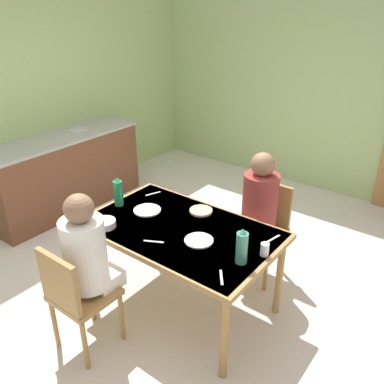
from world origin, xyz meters
The scene contains 20 objects.
ground_plane centered at (0.00, 0.00, 0.00)m, with size 7.25×7.25×0.00m, color beige.
wall_back centered at (0.00, 2.79, 1.29)m, with size 4.69×0.10×2.58m, color #9BB575.
wall_left centered at (-2.24, 0.70, 1.29)m, with size 0.10×4.19×2.58m, color #9DB972.
kitchen_counter centered at (-1.91, 0.36, 0.45)m, with size 0.61×1.90×0.91m.
dining_table centered at (0.30, -0.17, 0.67)m, with size 1.50×0.93×0.74m.
chair_near_diner centered at (0.03, -0.99, 0.50)m, with size 0.40×0.40×0.87m.
chair_far_diner centered at (0.61, 0.65, 0.50)m, with size 0.40×0.40×0.87m.
person_near_diner centered at (0.03, -0.85, 0.78)m, with size 0.30×0.37×0.77m.
person_far_diner centered at (0.61, 0.51, 0.78)m, with size 0.30×0.37×0.77m.
water_bottle_green_near centered at (0.90, -0.27, 0.86)m, with size 0.08×0.08×0.26m.
water_bottle_green_far centered at (-0.36, -0.19, 0.86)m, with size 0.08×0.08×0.26m.
serving_bowl_center centered at (-0.18, -0.51, 0.77)m, with size 0.17×0.17×0.06m, color silver.
dinner_plate_near_left centered at (-0.09, -0.12, 0.75)m, with size 0.23×0.23×0.01m, color white.
dinner_plate_near_right centered at (0.52, -0.23, 0.75)m, with size 0.21×0.21×0.01m, color white.
drinking_glass_by_near_diner centered at (0.99, -0.10, 0.79)m, with size 0.06×0.06×0.09m, color silver.
bread_plate_sliced centered at (0.27, 0.13, 0.75)m, with size 0.19×0.19×0.02m, color #DBB77A.
cutlery_knife_near centered at (-0.27, 0.14, 0.74)m, with size 0.15×0.02×0.00m, color silver.
cutlery_fork_near centered at (0.27, -0.44, 0.74)m, with size 0.15×0.02×0.00m, color silver.
cutlery_knife_far centered at (0.94, 0.12, 0.74)m, with size 0.15×0.02×0.00m, color silver.
cutlery_fork_far centered at (0.89, -0.48, 0.74)m, with size 0.15×0.02×0.00m, color silver.
Camera 1 is at (1.99, -2.24, 2.36)m, focal length 37.83 mm.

